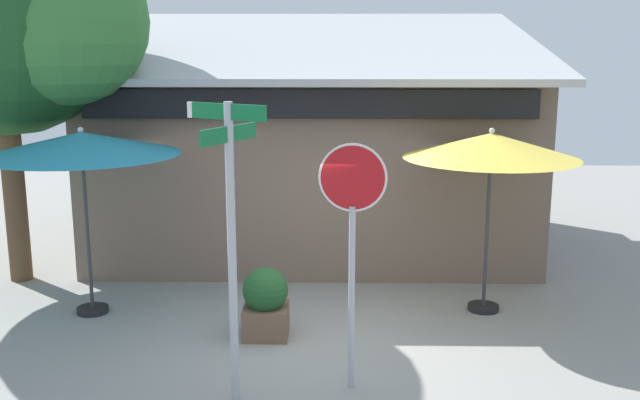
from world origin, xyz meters
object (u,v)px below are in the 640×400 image
(sidewalk_planter, at_px, (266,302))
(stop_sign, at_px, (352,222))
(patio_umbrella_teal_left, at_px, (81,145))
(street_sign_post, at_px, (231,224))
(patio_umbrella_mustard_center, at_px, (491,147))

(sidewalk_planter, bearing_deg, stop_sign, -52.95)
(patio_umbrella_teal_left, distance_m, sidewalk_planter, 3.29)
(street_sign_post, bearing_deg, patio_umbrella_mustard_center, 40.91)
(street_sign_post, distance_m, stop_sign, 1.29)
(stop_sign, relative_size, patio_umbrella_mustard_center, 1.04)
(street_sign_post, relative_size, sidewalk_planter, 3.45)
(street_sign_post, height_order, stop_sign, street_sign_post)
(stop_sign, xyz_separation_m, patio_umbrella_teal_left, (-3.61, 2.22, 0.52))
(street_sign_post, bearing_deg, stop_sign, 16.10)
(stop_sign, distance_m, sidewalk_planter, 2.28)
(patio_umbrella_teal_left, bearing_deg, stop_sign, -31.56)
(stop_sign, relative_size, sidewalk_planter, 2.96)
(patio_umbrella_mustard_center, bearing_deg, street_sign_post, -139.09)
(street_sign_post, xyz_separation_m, stop_sign, (1.24, 0.36, -0.06))
(patio_umbrella_teal_left, xyz_separation_m, sidewalk_planter, (2.54, -0.80, -1.94))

